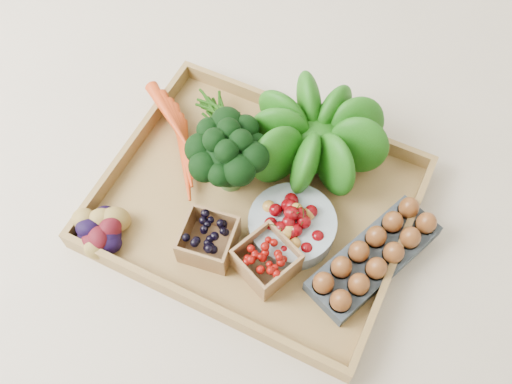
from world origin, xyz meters
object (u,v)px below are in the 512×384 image
at_px(tray, 256,206).
at_px(cherry_bowl, 292,226).
at_px(egg_carton, 374,258).
at_px(broccoli, 230,166).

xyz_separation_m(tray, cherry_bowl, (0.08, -0.02, 0.03)).
height_order(cherry_bowl, egg_carton, cherry_bowl).
xyz_separation_m(tray, egg_carton, (0.24, -0.01, 0.02)).
bearing_deg(cherry_bowl, broccoli, 163.16).
bearing_deg(tray, egg_carton, -3.39).
distance_m(cherry_bowl, egg_carton, 0.15).
bearing_deg(tray, cherry_bowl, -15.23).
bearing_deg(broccoli, egg_carton, -6.83).
distance_m(tray, cherry_bowl, 0.09).
relative_size(tray, cherry_bowl, 3.49).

